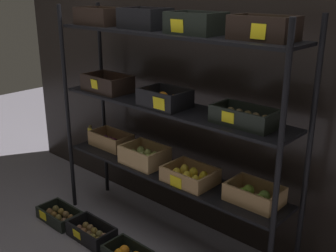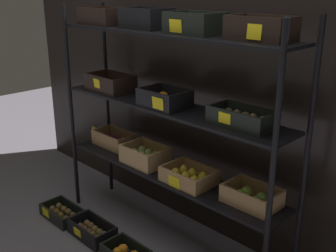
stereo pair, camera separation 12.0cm
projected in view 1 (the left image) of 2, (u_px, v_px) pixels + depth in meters
ground_plane at (168, 237)px, 3.13m from camera, size 10.00×10.00×0.00m
storefront_wall at (203, 70)px, 3.00m from camera, size 4.26×0.12×2.46m
display_rack at (168, 103)px, 2.80m from camera, size 1.97×0.40×1.68m
crate_ground_kiwi at (60, 216)px, 3.35m from camera, size 0.37×0.22×0.10m
crate_ground_left_kiwi at (92, 233)px, 3.11m from camera, size 0.37×0.21×0.12m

